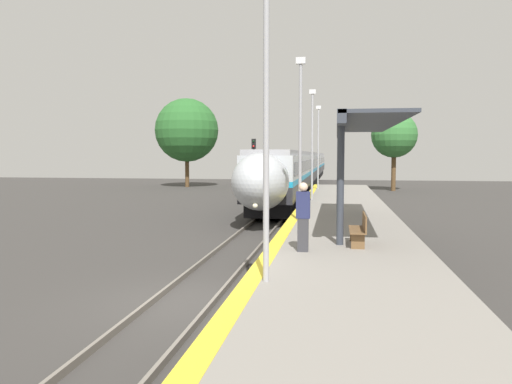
% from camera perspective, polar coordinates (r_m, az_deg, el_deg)
% --- Properties ---
extents(ground_plane, '(120.00, 120.00, 0.00)m').
position_cam_1_polar(ground_plane, '(12.29, -8.07, -12.34)').
color(ground_plane, '#383533').
extents(rail_left, '(0.08, 90.00, 0.15)m').
position_cam_1_polar(rail_left, '(12.50, -11.30, -11.75)').
color(rail_left, slate).
rests_on(rail_left, ground_plane).
extents(rail_right, '(0.08, 90.00, 0.15)m').
position_cam_1_polar(rail_right, '(12.08, -4.74, -12.24)').
color(rail_right, slate).
rests_on(rail_right, ground_plane).
extents(train, '(2.82, 67.55, 3.78)m').
position_cam_1_polar(train, '(55.05, 5.52, 2.83)').
color(train, black).
rests_on(train, ground_plane).
extents(platform_right, '(4.40, 64.00, 0.98)m').
position_cam_1_polar(platform_right, '(11.64, 10.62, -10.83)').
color(platform_right, gray).
rests_on(platform_right, ground_plane).
extents(platform_bench, '(0.44, 1.62, 0.89)m').
position_cam_1_polar(platform_bench, '(14.33, 11.82, -4.10)').
color(platform_bench, brown).
rests_on(platform_bench, platform_right).
extents(person_waiting, '(0.36, 0.24, 1.82)m').
position_cam_1_polar(person_waiting, '(13.10, 5.41, -2.68)').
color(person_waiting, '#333338').
rests_on(person_waiting, platform_right).
extents(railway_signal, '(0.28, 0.28, 4.62)m').
position_cam_1_polar(railway_signal, '(34.48, -0.26, 3.09)').
color(railway_signal, '#59595E').
rests_on(railway_signal, ground_plane).
extents(lamppost_near, '(0.36, 0.20, 6.18)m').
position_cam_1_polar(lamppost_near, '(9.88, 1.18, 9.82)').
color(lamppost_near, '#9E9EA3').
rests_on(lamppost_near, platform_right).
extents(lamppost_mid, '(0.36, 0.20, 6.18)m').
position_cam_1_polar(lamppost_mid, '(19.10, 5.09, 7.11)').
color(lamppost_mid, '#9E9EA3').
rests_on(lamppost_mid, platform_right).
extents(lamppost_far, '(0.36, 0.20, 6.18)m').
position_cam_1_polar(lamppost_far, '(28.36, 6.44, 6.15)').
color(lamppost_far, '#9E9EA3').
rests_on(lamppost_far, platform_right).
extents(lamppost_farthest, '(0.36, 0.20, 6.18)m').
position_cam_1_polar(lamppost_farthest, '(37.63, 7.13, 5.67)').
color(lamppost_farthest, '#9E9EA3').
rests_on(lamppost_farthest, platform_right).
extents(station_canopy, '(2.02, 10.56, 3.68)m').
position_cam_1_polar(station_canopy, '(17.97, 11.46, 7.03)').
color(station_canopy, '#333842').
rests_on(station_canopy, platform_right).
extents(background_tree_left, '(6.90, 6.90, 9.67)m').
position_cam_1_polar(background_tree_left, '(55.31, -7.93, 7.00)').
color(background_tree_left, brown).
rests_on(background_tree_left, ground_plane).
extents(background_tree_right, '(4.43, 4.43, 7.68)m').
position_cam_1_polar(background_tree_right, '(50.61, 15.52, 6.28)').
color(background_tree_right, brown).
rests_on(background_tree_right, ground_plane).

